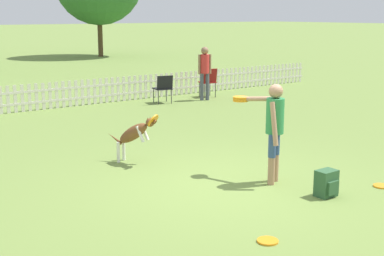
% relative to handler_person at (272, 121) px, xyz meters
% --- Properties ---
extents(ground_plane, '(240.00, 240.00, 0.00)m').
position_rel_handler_person_xyz_m(ground_plane, '(-0.66, 0.31, -0.99)').
color(ground_plane, olive).
extents(handler_person, '(0.41, 1.07, 1.58)m').
position_rel_handler_person_xyz_m(handler_person, '(0.00, 0.00, 0.00)').
color(handler_person, tan).
rests_on(handler_person, ground_plane).
extents(leaping_dog, '(0.62, 0.99, 0.93)m').
position_rel_handler_person_xyz_m(leaping_dog, '(-1.18, 2.22, -0.43)').
color(leaping_dog, brown).
rests_on(leaping_dog, ground_plane).
extents(frisbee_near_handler, '(0.25, 0.25, 0.02)m').
position_rel_handler_person_xyz_m(frisbee_near_handler, '(-1.64, -1.63, -0.97)').
color(frisbee_near_handler, orange).
rests_on(frisbee_near_handler, ground_plane).
extents(frisbee_near_dog, '(0.25, 0.25, 0.02)m').
position_rel_handler_person_xyz_m(frisbee_near_dog, '(1.22, -1.20, -0.97)').
color(frisbee_near_dog, orange).
rests_on(frisbee_near_dog, ground_plane).
extents(backpack_on_grass, '(0.31, 0.26, 0.40)m').
position_rel_handler_person_xyz_m(backpack_on_grass, '(0.18, -0.98, -0.79)').
color(backpack_on_grass, '#2D5633').
rests_on(backpack_on_grass, ground_plane).
extents(picket_fence, '(21.32, 0.04, 0.75)m').
position_rel_handler_person_xyz_m(picket_fence, '(-0.66, 8.45, -0.61)').
color(picket_fence, beige).
rests_on(picket_fence, ground_plane).
extents(folding_chair_blue_left, '(0.53, 0.55, 0.92)m').
position_rel_handler_person_xyz_m(folding_chair_blue_left, '(4.60, 7.47, -0.43)').
color(folding_chair_blue_left, '#333338').
rests_on(folding_chair_blue_left, ground_plane).
extents(folding_chair_center, '(0.58, 0.60, 0.84)m').
position_rel_handler_person_xyz_m(folding_chair_center, '(2.79, 7.33, -0.48)').
color(folding_chair_center, '#333338').
rests_on(folding_chair_center, ground_plane).
extents(spectator_standing, '(0.39, 0.27, 1.63)m').
position_rel_handler_person_xyz_m(spectator_standing, '(4.15, 7.10, 0.00)').
color(spectator_standing, '#474C5B').
rests_on(spectator_standing, ground_plane).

